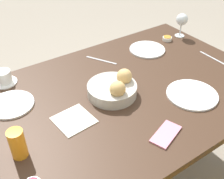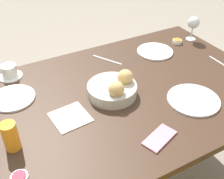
# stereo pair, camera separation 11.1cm
# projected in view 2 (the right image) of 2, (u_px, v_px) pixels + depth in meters

# --- Properties ---
(dining_table) EXTENTS (1.54, 0.98, 0.73)m
(dining_table) POSITION_uv_depth(u_px,v_px,m) (119.00, 106.00, 1.42)
(dining_table) COLOR #3D281C
(dining_table) RESTS_ON ground_plane
(bread_basket) EXTENTS (0.24, 0.24, 0.12)m
(bread_basket) POSITION_uv_depth(u_px,v_px,m) (114.00, 88.00, 1.34)
(bread_basket) COLOR #B2ADA3
(bread_basket) RESTS_ON dining_table
(plate_near_left) EXTENTS (0.22, 0.22, 0.01)m
(plate_near_left) POSITION_uv_depth(u_px,v_px,m) (155.00, 51.00, 1.70)
(plate_near_left) COLOR white
(plate_near_left) RESTS_ON dining_table
(plate_near_right) EXTENTS (0.21, 0.21, 0.01)m
(plate_near_right) POSITION_uv_depth(u_px,v_px,m) (13.00, 98.00, 1.34)
(plate_near_right) COLOR white
(plate_near_right) RESTS_ON dining_table
(plate_far_center) EXTENTS (0.25, 0.25, 0.01)m
(plate_far_center) POSITION_uv_depth(u_px,v_px,m) (193.00, 100.00, 1.33)
(plate_far_center) COLOR white
(plate_far_center) RESTS_ON dining_table
(juice_glass) EXTENTS (0.06, 0.06, 0.12)m
(juice_glass) POSITION_uv_depth(u_px,v_px,m) (11.00, 136.00, 1.06)
(juice_glass) COLOR orange
(juice_glass) RESTS_ON dining_table
(wine_glass) EXTENTS (0.08, 0.08, 0.16)m
(wine_glass) POSITION_uv_depth(u_px,v_px,m) (193.00, 23.00, 1.78)
(wine_glass) COLOR silver
(wine_glass) RESTS_ON dining_table
(coffee_cup) EXTENTS (0.12, 0.12, 0.07)m
(coffee_cup) POSITION_uv_depth(u_px,v_px,m) (10.00, 72.00, 1.47)
(coffee_cup) COLOR white
(coffee_cup) RESTS_ON dining_table
(jam_bowl_berry) EXTENTS (0.06, 0.06, 0.03)m
(jam_bowl_berry) POSITION_uv_depth(u_px,v_px,m) (20.00, 178.00, 0.97)
(jam_bowl_berry) COLOR white
(jam_bowl_berry) RESTS_ON dining_table
(jam_bowl_honey) EXTENTS (0.06, 0.06, 0.03)m
(jam_bowl_honey) POSITION_uv_depth(u_px,v_px,m) (177.00, 41.00, 1.80)
(jam_bowl_honey) COLOR white
(jam_bowl_honey) RESTS_ON dining_table
(fork_silver) EXTENTS (0.11, 0.17, 0.00)m
(fork_silver) POSITION_uv_depth(u_px,v_px,m) (107.00, 60.00, 1.63)
(fork_silver) COLOR #B7B7BC
(fork_silver) RESTS_ON dining_table
(knife_silver) EXTENTS (0.01, 0.20, 0.00)m
(knife_silver) POSITION_uv_depth(u_px,v_px,m) (222.00, 64.00, 1.60)
(knife_silver) COLOR #B7B7BC
(knife_silver) RESTS_ON dining_table
(napkin) EXTENTS (0.17, 0.17, 0.00)m
(napkin) POSITION_uv_depth(u_px,v_px,m) (70.00, 117.00, 1.23)
(napkin) COLOR silver
(napkin) RESTS_ON dining_table
(cell_phone) EXTENTS (0.17, 0.12, 0.01)m
(cell_phone) POSITION_uv_depth(u_px,v_px,m) (159.00, 138.00, 1.13)
(cell_phone) COLOR pink
(cell_phone) RESTS_ON dining_table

